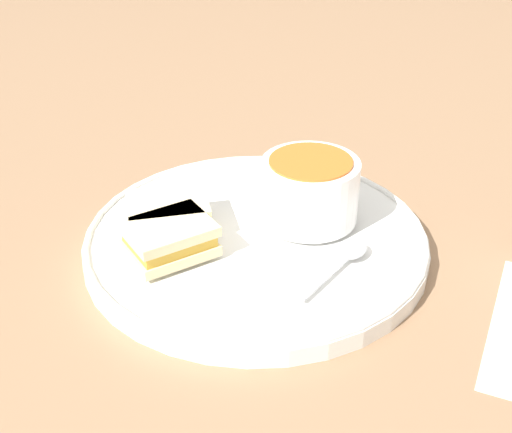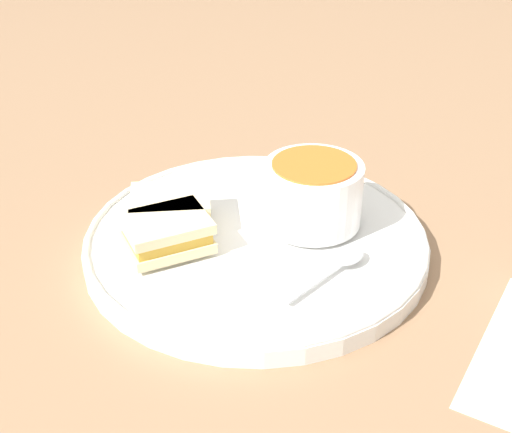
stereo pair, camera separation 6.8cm
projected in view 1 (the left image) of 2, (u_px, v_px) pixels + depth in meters
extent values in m
plane|color=#8E6B4C|center=(256.00, 250.00, 0.71)|extent=(2.40, 2.40, 0.00)
cylinder|color=white|center=(256.00, 243.00, 0.70)|extent=(0.33, 0.33, 0.02)
torus|color=white|center=(256.00, 234.00, 0.70)|extent=(0.33, 0.33, 0.01)
cylinder|color=white|center=(308.00, 215.00, 0.71)|extent=(0.05, 0.05, 0.01)
cylinder|color=white|center=(310.00, 190.00, 0.70)|extent=(0.10, 0.10, 0.06)
cylinder|color=orange|center=(311.00, 163.00, 0.68)|extent=(0.08, 0.08, 0.01)
cube|color=silver|center=(324.00, 278.00, 0.63)|extent=(0.08, 0.02, 0.00)
ellipsoid|color=silver|center=(353.00, 250.00, 0.66)|extent=(0.04, 0.03, 0.01)
cube|color=beige|center=(169.00, 223.00, 0.70)|extent=(0.10, 0.09, 0.01)
cube|color=gold|center=(168.00, 214.00, 0.69)|extent=(0.09, 0.08, 0.01)
cube|color=beige|center=(167.00, 205.00, 0.69)|extent=(0.10, 0.09, 0.01)
cube|color=beige|center=(170.00, 248.00, 0.66)|extent=(0.09, 0.07, 0.01)
cube|color=gold|center=(169.00, 238.00, 0.66)|extent=(0.08, 0.07, 0.01)
cube|color=beige|center=(169.00, 229.00, 0.65)|extent=(0.09, 0.07, 0.01)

